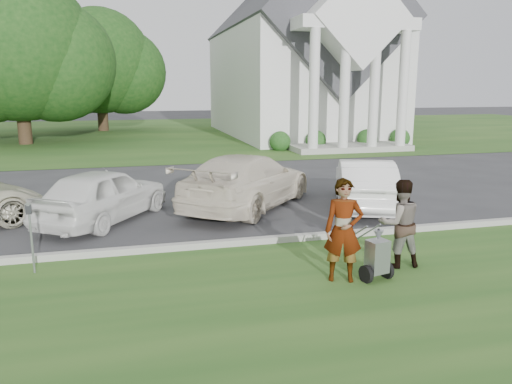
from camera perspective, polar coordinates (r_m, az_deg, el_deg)
name	(u,v)px	position (r m, az deg, el deg)	size (l,w,h in m)	color
ground	(247,254)	(10.13, -1.03, -7.09)	(120.00, 120.00, 0.00)	#333335
grass_strip	(295,320)	(7.46, 4.46, -14.38)	(80.00, 7.00, 0.01)	#214B19
church_lawn	(160,133)	(36.53, -10.89, 6.63)	(80.00, 30.00, 0.01)	#214B19
curb	(241,242)	(10.62, -1.72, -5.77)	(80.00, 0.18, 0.15)	#9E9E93
church	(299,45)	(34.41, 4.91, 16.37)	(9.19, 19.00, 24.10)	white
tree_left	(17,53)	(31.89, -25.64, 14.12)	(10.63, 8.40, 9.71)	#332316
tree_back	(99,66)	(39.37, -17.46, 13.56)	(9.61, 7.60, 8.89)	#332316
striping_cart	(377,257)	(8.92, 13.62, -7.27)	(0.66, 1.12, 0.98)	black
person_left	(343,231)	(8.65, 9.96, -4.44)	(0.65, 0.43, 1.79)	#999999
person_right	(399,224)	(9.59, 16.08, -3.53)	(0.80, 0.62, 1.65)	#999999
parking_meter_near	(31,230)	(9.72, -24.36, -4.00)	(0.09, 0.08, 1.29)	gray
car_b	(103,195)	(12.92, -17.06, -0.28)	(1.61, 4.00, 1.36)	white
car_c	(247,181)	(13.79, -1.02, 1.28)	(2.09, 5.14, 1.49)	silver
car_d	(365,183)	(14.11, 12.31, 0.96)	(1.43, 4.10, 1.35)	white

